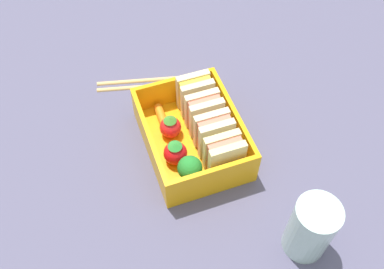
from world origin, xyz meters
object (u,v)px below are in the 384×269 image
Objects in this scene: sandwich_center_right at (224,155)px; strawberry_far_left at (175,153)px; carrot_stick_far_left at (161,117)px; broccoli_floret at (190,168)px; sandwich_left at (195,94)px; sandwich_center_left at (204,113)px; chopstick_pair at (155,82)px; drinking_glass at (311,228)px; sandwich_center at (214,133)px; strawberry_left at (170,127)px.

sandwich_center_right is 1.59× the size of strawberry_far_left.
broccoli_floret is at bearing 3.28° from carrot_stick_far_left.
strawberry_far_left is at bearing -165.93° from broccoli_floret.
sandwich_left is 1.00× the size of sandwich_center_left.
sandwich_center_right is 0.33× the size of chopstick_pair.
broccoli_floret is (11.00, -4.64, -0.50)cm from sandwich_left.
carrot_stick_far_left is 10.79cm from broccoli_floret.
strawberry_far_left is 0.42× the size of drinking_glass.
broccoli_floret is at bearing -51.04° from sandwich_center.
sandwich_center_left reaches higher than chopstick_pair.
sandwich_center reaches higher than strawberry_far_left.
sandwich_center_left is at bearing 147.84° from broccoli_floret.
strawberry_far_left is (7.61, -5.49, -1.29)cm from sandwich_left.
broccoli_floret is (7.38, -4.64, -0.50)cm from sandwich_center_left.
sandwich_center_right is 1.66× the size of strawberry_left.
strawberry_left is at bearing -4.49° from chopstick_pair.
drinking_glass is (15.85, 10.96, 1.54)cm from strawberry_far_left.
carrot_stick_far_left is 8.41cm from chopstick_pair.
sandwich_left is at bearing -166.86° from drinking_glass.
sandwich_center_right is 6.51cm from strawberry_far_left.
broccoli_floret reaches higher than strawberry_left.
chopstick_pair is at bearing 177.80° from broccoli_floret.
broccoli_floret reaches higher than chopstick_pair.
sandwich_center_right reaches higher than carrot_stick_far_left.
sandwich_left is 1.42× the size of broccoli_floret.
sandwich_center_left is at bearing 0.00° from sandwich_left.
sandwich_left is 24.09cm from drinking_glass.
strawberry_left is (-0.34, -4.78, -1.37)cm from sandwich_center_left.
carrot_stick_far_left is 1.12× the size of strawberry_left.
sandwich_center_right is (10.88, 0.00, 0.00)cm from sandwich_left.
sandwich_center_left is 20.58cm from drinking_glass.
drinking_glass reaches higher than sandwich_center_right.
sandwich_center_right is 9.07cm from strawberry_left.
chopstick_pair is 2.03× the size of drinking_glass.
sandwich_center reaches higher than carrot_stick_far_left.
sandwich_left is at bearing 157.14° from broccoli_floret.
sandwich_center is 1.66× the size of strawberry_left.
sandwich_left and sandwich_center have the same top height.
carrot_stick_far_left is 7.30cm from strawberry_far_left.
strawberry_far_left is (3.99, -5.49, -1.29)cm from sandwich_center_left.
strawberry_far_left is 0.90× the size of broccoli_floret.
broccoli_floret is 0.23× the size of chopstick_pair.
sandwich_center_right is at bearing 91.54° from broccoli_floret.
broccoli_floret is at bearing -32.16° from sandwich_center_left.
sandwich_center_left is at bearing 126.00° from strawberry_far_left.
sandwich_center_right is at bearing 26.58° from carrot_stick_far_left.
sandwich_center_left is 1.59× the size of strawberry_far_left.
chopstick_pair is at bearing 170.76° from carrot_stick_far_left.
carrot_stick_far_left is (-10.48, -5.25, -2.38)cm from sandwich_center_right.
sandwich_left is 1.49× the size of carrot_stick_far_left.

